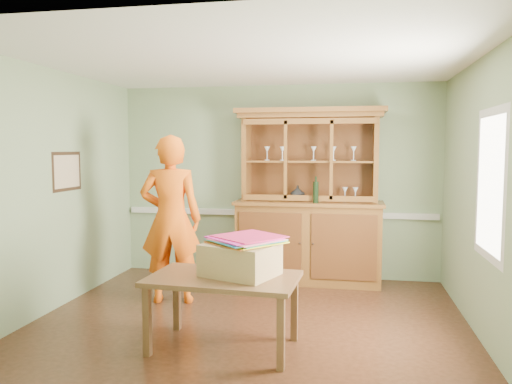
% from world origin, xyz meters
% --- Properties ---
extents(floor, '(4.50, 4.50, 0.00)m').
position_xyz_m(floor, '(0.00, 0.00, 0.00)').
color(floor, '#4E2A19').
rests_on(floor, ground).
extents(ceiling, '(4.50, 4.50, 0.00)m').
position_xyz_m(ceiling, '(0.00, 0.00, 2.70)').
color(ceiling, white).
rests_on(ceiling, wall_back).
extents(wall_back, '(4.50, 0.00, 4.50)m').
position_xyz_m(wall_back, '(0.00, 2.00, 1.35)').
color(wall_back, gray).
rests_on(wall_back, floor).
extents(wall_left, '(0.00, 4.00, 4.00)m').
position_xyz_m(wall_left, '(-2.25, 0.00, 1.35)').
color(wall_left, gray).
rests_on(wall_left, floor).
extents(wall_right, '(0.00, 4.00, 4.00)m').
position_xyz_m(wall_right, '(2.25, 0.00, 1.35)').
color(wall_right, gray).
rests_on(wall_right, floor).
extents(wall_front, '(4.50, 0.00, 4.50)m').
position_xyz_m(wall_front, '(0.00, -2.00, 1.35)').
color(wall_front, gray).
rests_on(wall_front, floor).
extents(chair_rail, '(4.41, 0.05, 0.08)m').
position_xyz_m(chair_rail, '(0.00, 1.98, 0.90)').
color(chair_rail, silver).
rests_on(chair_rail, wall_back).
extents(framed_map, '(0.03, 0.60, 0.46)m').
position_xyz_m(framed_map, '(-2.23, 0.30, 1.55)').
color(framed_map, '#312013').
rests_on(framed_map, wall_left).
extents(window_panel, '(0.03, 0.96, 1.36)m').
position_xyz_m(window_panel, '(2.23, -0.30, 1.50)').
color(window_panel, silver).
rests_on(window_panel, wall_right).
extents(china_hutch, '(2.00, 0.66, 2.35)m').
position_xyz_m(china_hutch, '(0.47, 1.73, 0.82)').
color(china_hutch, brown).
rests_on(china_hutch, floor).
extents(dining_table, '(1.38, 0.88, 0.67)m').
position_xyz_m(dining_table, '(-0.10, -0.72, 0.59)').
color(dining_table, brown).
rests_on(dining_table, floor).
extents(cardboard_box, '(0.75, 0.68, 0.29)m').
position_xyz_m(cardboard_box, '(0.05, -0.65, 0.81)').
color(cardboard_box, tan).
rests_on(cardboard_box, dining_table).
extents(kite_stack, '(0.74, 0.74, 0.06)m').
position_xyz_m(kite_stack, '(0.09, -0.60, 0.99)').
color(kite_stack, '#C8581E').
rests_on(kite_stack, cardboard_box).
extents(person, '(0.80, 0.60, 1.97)m').
position_xyz_m(person, '(-1.05, 0.53, 0.99)').
color(person, orange).
rests_on(person, floor).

